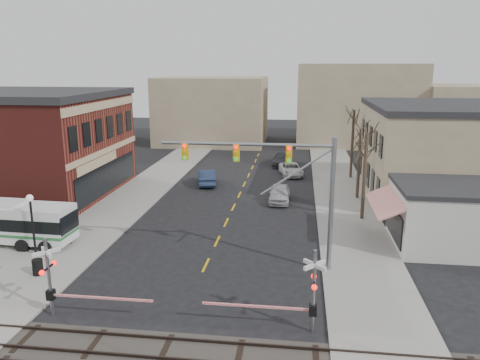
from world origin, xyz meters
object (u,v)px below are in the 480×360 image
rr_crossing_east (304,292)px  rr_crossing_west (57,279)px  street_lamp (31,212)px  pedestrian_near (68,232)px  car_c (291,169)px  pedestrian_far (72,214)px  traffic_signal_mast (284,175)px  trash_bin (38,267)px  car_d (282,159)px  car_a (280,193)px  car_b (207,177)px

rr_crossing_east → rr_crossing_west: bearing=-179.3°
rr_crossing_east → street_lamp: bearing=158.9°
pedestrian_near → rr_crossing_east: bearing=-94.1°
car_c → pedestrian_far: 24.65m
traffic_signal_mast → car_c: size_ratio=2.08×
trash_bin → car_d: 34.96m
car_d → pedestrian_near: bearing=-112.0°
traffic_signal_mast → pedestrian_near: traffic_signal_mast is taller
pedestrian_near → pedestrian_far: pedestrian_near is taller
traffic_signal_mast → pedestrian_far: 17.82m
rr_crossing_east → car_c: 31.22m
car_c → pedestrian_near: 26.88m
rr_crossing_east → car_a: bearing=95.5°
street_lamp → car_c: bearing=57.6°
car_c → pedestrian_far: (-16.13, -18.64, 0.21)m
traffic_signal_mast → rr_crossing_east: size_ratio=1.79×
rr_crossing_east → car_c: size_ratio=1.16×
car_c → car_b: bearing=-159.2°
rr_crossing_east → trash_bin: rr_crossing_east is taller
car_b → car_c: (8.44, 5.20, -0.11)m
pedestrian_near → pedestrian_far: size_ratio=1.09×
street_lamp → trash_bin: size_ratio=4.34×
car_b → car_c: 9.92m
car_a → car_c: car_a is taller
rr_crossing_east → car_d: 36.47m
traffic_signal_mast → pedestrian_near: 15.27m
car_a → car_c: (0.79, 10.40, -0.09)m
rr_crossing_west → rr_crossing_east: bearing=0.7°
car_b → pedestrian_far: (-7.69, -13.44, 0.10)m
car_d → pedestrian_far: bearing=-118.7°
pedestrian_near → pedestrian_far: bearing=47.6°
traffic_signal_mast → rr_crossing_east: bearing=-79.6°
car_a → car_d: size_ratio=0.85×
car_b → rr_crossing_west: bearing=72.0°
traffic_signal_mast → car_a: bearing=93.2°
traffic_signal_mast → car_d: bearing=92.3°
rr_crossing_west → trash_bin: 5.44m
pedestrian_near → traffic_signal_mast: bearing=-72.6°
car_b → traffic_signal_mast: bearing=100.1°
rr_crossing_west → car_b: (2.03, 26.11, -1.19)m
car_a → car_b: bearing=146.1°
traffic_signal_mast → car_d: 30.10m
car_c → pedestrian_far: bearing=-141.7°
trash_bin → car_b: 22.82m
rr_crossing_west → trash_bin: bearing=131.2°
car_b → car_a: bearing=132.3°
street_lamp → car_a: 20.72m
street_lamp → trash_bin: (1.73, -2.70, -2.41)m
rr_crossing_east → car_a: (-2.01, 20.77, -1.21)m
rr_crossing_west → trash_bin: size_ratio=6.12×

